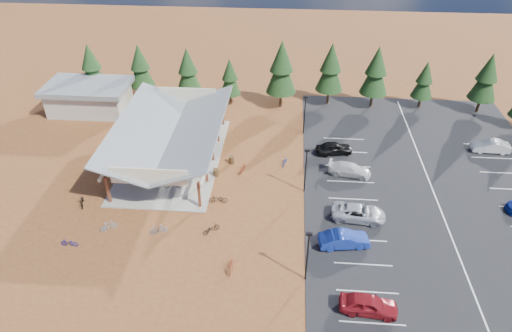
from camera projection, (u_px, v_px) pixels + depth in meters
name	position (u px, v px, depth m)	size (l,w,h in m)	color
ground	(255.00, 201.00, 46.47)	(140.00, 140.00, 0.00)	brown
asphalt_lot	(433.00, 191.00, 47.73)	(27.00, 44.00, 0.04)	black
concrete_pad	(174.00, 158.00, 52.85)	(10.60, 18.60, 0.10)	gray
bike_pavilion	(171.00, 130.00, 50.71)	(11.65, 19.40, 4.97)	brown
outbuilding	(89.00, 97.00, 61.68)	(11.00, 7.00, 3.90)	#ADA593
lamp_post_0	(308.00, 253.00, 36.24)	(0.50, 0.25, 5.14)	black
lamp_post_1	(306.00, 168.00, 46.11)	(0.50, 0.25, 5.14)	black
lamp_post_2	(305.00, 112.00, 55.97)	(0.50, 0.25, 5.14)	black
trash_bin_0	(216.00, 173.00, 49.79)	(0.60, 0.60, 0.90)	#453118
trash_bin_1	(232.00, 160.00, 51.86)	(0.60, 0.60, 0.90)	#453118
pine_0	(91.00, 66.00, 63.24)	(3.47, 3.47, 8.08)	#382314
pine_1	(140.00, 66.00, 63.30)	(3.43, 3.43, 7.99)	#382314
pine_2	(188.00, 70.00, 62.18)	(3.43, 3.43, 8.00)	#382314
pine_3	(230.00, 77.00, 62.20)	(2.86, 2.86, 6.67)	#382314
pine_4	(282.00, 67.00, 60.52)	(4.07, 4.07, 9.48)	#382314
pine_5	(331.00, 68.00, 61.60)	(3.76, 3.76, 8.77)	#382314
pine_6	(376.00, 71.00, 60.80)	(3.74, 3.74, 8.72)	#382314
pine_7	(424.00, 80.00, 61.33)	(2.88, 2.88, 6.72)	#382314
pine_8	(487.00, 77.00, 59.62)	(3.58, 3.58, 8.34)	#382314
bike_0	(149.00, 181.00, 48.43)	(0.58, 1.67, 0.88)	black
bike_1	(159.00, 170.00, 49.97)	(0.42, 1.50, 0.90)	gray
bike_2	(158.00, 149.00, 53.56)	(0.63, 1.82, 0.95)	navy
bike_3	(170.00, 125.00, 58.25)	(0.45, 1.59, 0.96)	maroon
bike_4	(173.00, 184.00, 47.81)	(0.67, 1.91, 1.00)	black
bike_5	(180.00, 163.00, 51.19)	(0.43, 1.52, 0.91)	gray
bike_6	(200.00, 143.00, 54.60)	(0.60, 1.71, 0.90)	navy
bike_7	(200.00, 130.00, 57.26)	(0.42, 1.49, 0.89)	maroon
bike_8	(82.00, 201.00, 45.63)	(0.63, 1.82, 0.96)	black
bike_9	(109.00, 226.00, 42.62)	(0.46, 1.62, 0.98)	#9CA0A4
bike_10	(69.00, 243.00, 40.85)	(0.56, 1.60, 0.84)	navy
bike_11	(231.00, 266.00, 38.44)	(0.50, 1.77, 1.06)	maroon
bike_12	(211.00, 229.00, 42.32)	(0.61, 1.74, 0.92)	black
bike_13	(159.00, 229.00, 42.17)	(0.48, 1.71, 1.03)	gray
bike_14	(285.00, 162.00, 51.60)	(0.56, 1.62, 0.85)	navy
bike_15	(243.00, 168.00, 50.43)	(0.44, 1.54, 0.93)	maroon
bike_16	(218.00, 199.00, 45.91)	(0.65, 1.87, 0.98)	black
car_0	(369.00, 304.00, 34.79)	(1.80, 4.46, 1.52)	maroon
car_1	(344.00, 239.00, 40.67)	(1.59, 4.55, 1.50)	navy
car_2	(359.00, 213.00, 43.74)	(2.37, 5.15, 1.43)	#AEAFB7
car_3	(350.00, 169.00, 49.84)	(1.89, 4.64, 1.35)	#BEBEBE
car_4	(334.00, 148.00, 53.35)	(1.70, 4.23, 1.44)	black
car_9	(491.00, 146.00, 53.70)	(1.52, 4.36, 1.44)	silver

